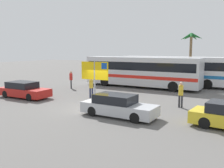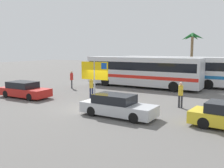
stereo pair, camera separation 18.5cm
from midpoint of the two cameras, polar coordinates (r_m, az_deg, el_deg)
ground at (r=17.47m, az=-4.63°, el=-5.41°), size 120.00×120.00×0.00m
bus_front_coach at (r=26.74m, az=6.38°, el=3.04°), size 12.24×2.47×3.17m
bus_rear_coach at (r=29.00m, az=13.64°, el=3.24°), size 12.24×2.47×3.17m
ferry_sign at (r=18.40m, az=-4.09°, el=2.61°), size 2.20×0.21×3.20m
car_red at (r=22.26m, az=-19.45°, el=-1.29°), size 4.51×1.87×1.32m
car_silver at (r=15.14m, az=1.00°, el=-4.98°), size 4.60×1.74×1.32m
pedestrian_crossing_lot at (r=26.19m, az=-9.43°, el=1.32°), size 0.32×0.32×1.80m
pedestrian_by_bus at (r=20.84m, az=-4.97°, el=-0.42°), size 0.32×0.32×1.72m
pedestrian_near_sign at (r=17.93m, az=14.98°, el=-1.87°), size 0.32×0.32×1.78m
palm_tree_inland at (r=33.18m, az=17.21°, el=8.75°), size 2.76×2.81×6.01m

